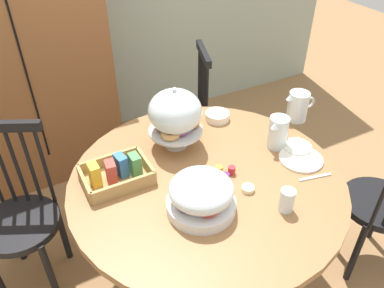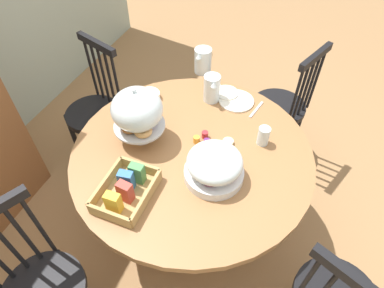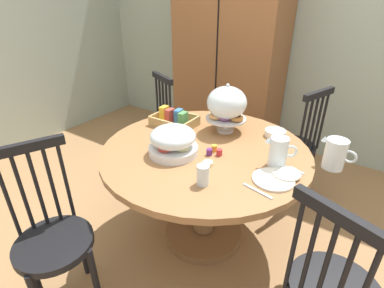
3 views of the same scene
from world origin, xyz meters
name	(u,v)px [view 3 (image 3 of 3)]	position (x,y,z in m)	size (l,w,h in m)	color
ground_plane	(189,233)	(0.00, 0.00, 0.00)	(10.00, 10.00, 0.00)	#997047
wall_back	(290,27)	(0.00, 1.83, 1.30)	(4.80, 0.06, 2.60)	#9EAD9E
wall_left	(17,26)	(-2.43, 0.36, 1.30)	(0.06, 4.32, 2.60)	#9EAD9E
wooden_armoire	(230,59)	(-0.50, 1.50, 0.98)	(1.18, 0.60, 1.96)	brown
dining_table	(205,173)	(0.10, 0.04, 0.55)	(1.31, 1.31, 0.74)	olive
windsor_chair_near_window	(152,133)	(-0.75, 0.48, 0.45)	(0.44, 0.44, 0.97)	black
windsor_chair_by_cabinet	(53,240)	(-0.31, -0.83, 0.45)	(0.44, 0.44, 0.97)	black
windsor_chair_far_side	(293,147)	(0.43, 0.94, 0.45)	(0.43, 0.43, 0.97)	black
pastry_stand_with_dome	(227,105)	(0.08, 0.34, 0.94)	(0.28, 0.28, 0.34)	silver
fruit_platter_covered	(173,141)	(-0.03, -0.13, 0.83)	(0.30, 0.30, 0.18)	silver
orange_juice_pitcher	(278,153)	(0.54, 0.09, 0.82)	(0.17, 0.11, 0.18)	silver
milk_pitcher	(335,155)	(0.81, 0.24, 0.82)	(0.20, 0.12, 0.17)	silver
cereal_basket	(174,120)	(-0.28, 0.23, 0.78)	(0.32, 0.24, 0.12)	tan
china_plate_large	(273,179)	(0.58, -0.07, 0.75)	(0.22, 0.22, 0.01)	white
china_plate_small	(286,173)	(0.62, 0.01, 0.76)	(0.15, 0.15, 0.01)	white
cereal_bowl	(275,133)	(0.40, 0.45, 0.76)	(0.14, 0.14, 0.04)	white
drinking_glass	(203,175)	(0.29, -0.30, 0.80)	(0.06, 0.06, 0.11)	silver
butter_dish	(208,163)	(0.22, -0.13, 0.75)	(0.06, 0.06, 0.02)	beige
jam_jar_strawberry	(219,152)	(0.22, 0.01, 0.76)	(0.04, 0.04, 0.04)	#B7282D
jam_jar_apricot	(214,148)	(0.16, 0.04, 0.76)	(0.04, 0.04, 0.04)	orange
jam_jar_grape	(209,152)	(0.16, -0.02, 0.76)	(0.04, 0.04, 0.04)	#5B2366
table_knife	(287,170)	(0.61, 0.07, 0.74)	(0.17, 0.01, 0.01)	silver
dinner_fork	(290,168)	(0.62, 0.10, 0.74)	(0.17, 0.01, 0.01)	silver
soup_spoon	(258,191)	(0.55, -0.20, 0.74)	(0.17, 0.01, 0.01)	silver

